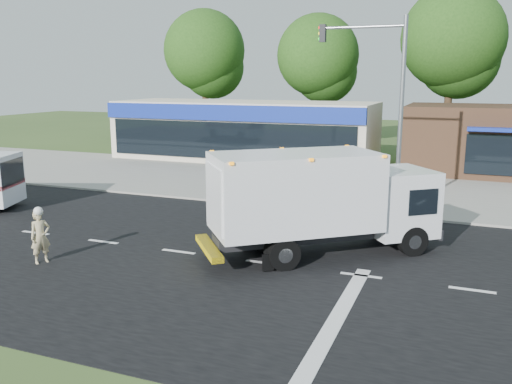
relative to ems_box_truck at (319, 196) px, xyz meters
The scene contains 11 objects.
ground 2.75m from the ems_box_truck, 133.49° to the right, with size 120.00×120.00×0.00m, color #385123.
road_asphalt 2.74m from the ems_box_truck, 133.49° to the right, with size 60.00×14.00×0.02m, color black.
sidewalk 7.17m from the ems_box_truck, 101.16° to the left, with size 60.00×2.40×0.12m, color gray.
parking_apron 12.81m from the ems_box_truck, 96.07° to the left, with size 60.00×9.00×0.02m, color gray.
lane_markings 3.37m from the ems_box_truck, 89.76° to the right, with size 55.20×7.00×0.01m.
ems_box_truck is the anchor object (origin of this frame).
emergency_worker 8.73m from the ems_box_truck, 153.40° to the right, with size 0.64×0.73×1.78m.
retail_strip_mall 21.21m from the ems_box_truck, 119.18° to the left, with size 18.00×6.20×4.00m.
brown_storefront 19.41m from the ems_box_truck, 73.05° to the left, with size 10.00×6.70×4.00m.
traffic_signal_pole 6.94m from the ems_box_truck, 80.69° to the left, with size 3.51×0.25×8.00m.
background_trees 27.39m from the ems_box_truck, 94.67° to the left, with size 36.77×7.39×12.10m.
Camera 1 is at (5.58, -14.90, 5.63)m, focal length 38.00 mm.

